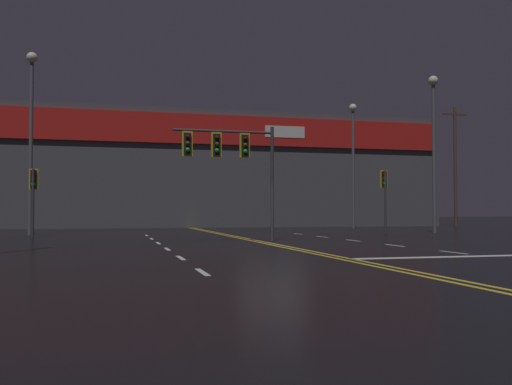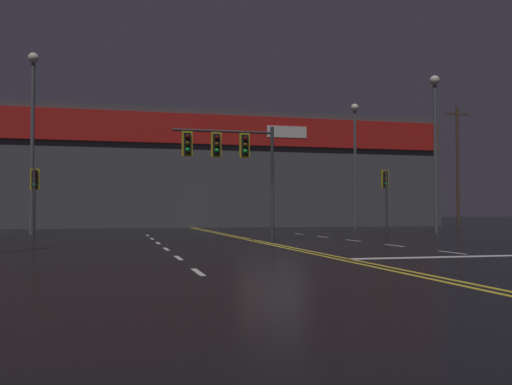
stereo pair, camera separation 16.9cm
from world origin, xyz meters
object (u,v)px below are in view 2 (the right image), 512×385
(traffic_signal_corner_northwest, at_px, (35,187))
(traffic_signal_median, at_px, (228,151))
(streetlight_near_right, at_px, (33,118))
(streetlight_median_approach, at_px, (355,148))
(streetlight_near_left, at_px, (435,131))
(traffic_signal_corner_northeast, at_px, (386,187))

(traffic_signal_corner_northwest, bearing_deg, traffic_signal_median, -37.78)
(streetlight_near_right, xyz_separation_m, streetlight_median_approach, (21.02, 6.60, -0.28))
(traffic_signal_corner_northwest, bearing_deg, streetlight_near_left, 0.20)
(streetlight_near_left, bearing_deg, traffic_signal_median, -154.27)
(traffic_signal_corner_northeast, height_order, streetlight_near_right, streetlight_near_right)
(traffic_signal_corner_northwest, height_order, streetlight_near_right, streetlight_near_right)
(streetlight_near_left, bearing_deg, traffic_signal_corner_northeast, 176.77)
(traffic_signal_corner_northeast, relative_size, streetlight_median_approach, 0.39)
(traffic_signal_corner_northeast, height_order, streetlight_median_approach, streetlight_median_approach)
(traffic_signal_median, distance_m, streetlight_near_right, 12.78)
(traffic_signal_median, bearing_deg, streetlight_near_left, 25.73)
(traffic_signal_corner_northeast, xyz_separation_m, streetlight_near_left, (3.01, -0.17, 3.16))
(traffic_signal_corner_northwest, bearing_deg, streetlight_median_approach, 24.73)
(traffic_signal_corner_northeast, xyz_separation_m, streetlight_near_right, (-18.76, 2.61, 3.49))
(streetlight_near_right, distance_m, streetlight_median_approach, 22.03)
(streetlight_near_left, relative_size, streetlight_median_approach, 0.99)
(traffic_signal_corner_northwest, height_order, streetlight_median_approach, streetlight_median_approach)
(traffic_signal_corner_northwest, height_order, traffic_signal_corner_northeast, traffic_signal_corner_northeast)
(traffic_signal_corner_northeast, height_order, streetlight_near_left, streetlight_near_left)
(traffic_signal_median, distance_m, traffic_signal_corner_northeast, 12.12)
(traffic_signal_corner_northwest, distance_m, streetlight_near_right, 4.70)
(traffic_signal_median, relative_size, streetlight_near_left, 0.52)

